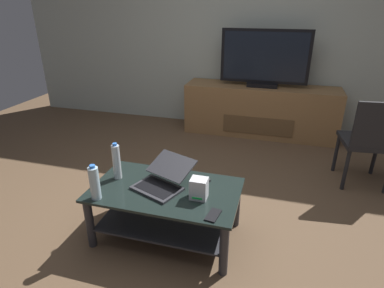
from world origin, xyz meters
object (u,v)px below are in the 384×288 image
(coffee_table, at_px, (166,204))
(laptop, at_px, (163,179))
(television, at_px, (265,60))
(dining_chair, at_px, (370,139))
(media_cabinet, at_px, (260,110))
(tv_remote, at_px, (202,184))
(router_box, at_px, (199,188))
(water_bottle_far, at_px, (95,183))
(cell_phone, at_px, (213,215))
(water_bottle_near, at_px, (117,162))

(coffee_table, xyz_separation_m, laptop, (-0.03, 0.03, 0.19))
(television, relative_size, dining_chair, 1.25)
(media_cabinet, relative_size, television, 1.80)
(coffee_table, bearing_deg, media_cabinet, 78.14)
(tv_remote, bearing_deg, television, 105.70)
(router_box, relative_size, tv_remote, 0.93)
(water_bottle_far, bearing_deg, cell_phone, 1.85)
(dining_chair, height_order, laptop, dining_chair)
(television, distance_m, dining_chair, 1.63)
(television, bearing_deg, router_box, -95.46)
(water_bottle_far, bearing_deg, dining_chair, 36.23)
(router_box, bearing_deg, cell_phone, -51.06)
(water_bottle_far, bearing_deg, media_cabinet, 70.64)
(laptop, height_order, cell_phone, laptop)
(coffee_table, relative_size, media_cabinet, 0.54)
(media_cabinet, height_order, dining_chair, dining_chair)
(coffee_table, distance_m, router_box, 0.34)
(water_bottle_far, distance_m, tv_remote, 0.77)
(dining_chair, height_order, water_bottle_near, dining_chair)
(router_box, height_order, water_bottle_near, water_bottle_near)
(television, height_order, laptop, television)
(media_cabinet, relative_size, cell_phone, 14.18)
(coffee_table, distance_m, cell_phone, 0.48)
(coffee_table, xyz_separation_m, dining_chair, (1.58, 1.22, 0.21))
(water_bottle_near, bearing_deg, water_bottle_far, -91.58)
(router_box, xyz_separation_m, tv_remote, (-0.02, 0.17, -0.06))
(dining_chair, xyz_separation_m, water_bottle_far, (-2.00, -1.46, 0.04))
(television, xyz_separation_m, cell_phone, (-0.08, -2.53, -0.58))
(media_cabinet, xyz_separation_m, laptop, (-0.52, -2.30, 0.14))
(media_cabinet, distance_m, water_bottle_near, 2.46)
(coffee_table, bearing_deg, cell_phone, -28.58)
(laptop, relative_size, tv_remote, 3.04)
(media_cabinet, distance_m, dining_chair, 1.57)
(media_cabinet, bearing_deg, tv_remote, -96.32)
(coffee_table, height_order, laptop, laptop)
(tv_remote, bearing_deg, dining_chair, 61.35)
(television, xyz_separation_m, laptop, (-0.52, -2.27, -0.53))
(television, height_order, water_bottle_far, television)
(television, height_order, cell_phone, television)
(router_box, xyz_separation_m, water_bottle_far, (-0.68, -0.20, 0.05))
(coffee_table, xyz_separation_m, water_bottle_far, (-0.42, -0.25, 0.25))
(router_box, bearing_deg, dining_chair, 43.81)
(router_box, relative_size, water_bottle_near, 0.51)
(water_bottle_near, xyz_separation_m, cell_phone, (0.81, -0.27, -0.13))
(router_box, distance_m, cell_phone, 0.23)
(dining_chair, xyz_separation_m, cell_phone, (-1.18, -1.44, -0.07))
(television, height_order, dining_chair, television)
(cell_phone, bearing_deg, tv_remote, 123.71)
(router_box, bearing_deg, media_cabinet, 84.59)
(television, bearing_deg, tv_remote, -96.38)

